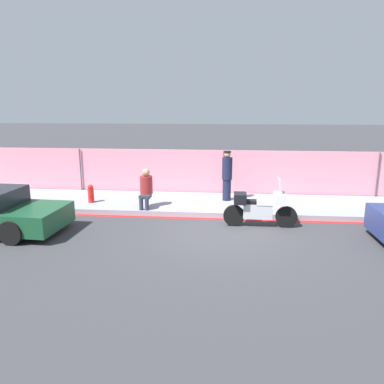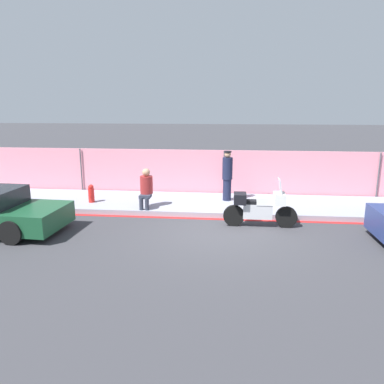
{
  "view_description": "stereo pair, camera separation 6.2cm",
  "coord_description": "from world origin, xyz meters",
  "px_view_note": "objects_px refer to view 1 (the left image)",
  "views": [
    {
      "loc": [
        0.17,
        -10.01,
        3.53
      ],
      "look_at": [
        -0.93,
        1.3,
        0.86
      ],
      "focal_mm": 35.0,
      "sensor_mm": 36.0,
      "label": 1
    },
    {
      "loc": [
        0.24,
        -10.0,
        3.53
      ],
      "look_at": [
        -0.93,
        1.3,
        0.86
      ],
      "focal_mm": 35.0,
      "sensor_mm": 36.0,
      "label": 2
    }
  ],
  "objects_px": {
    "person_seated_on_curb": "(146,186)",
    "fire_hydrant": "(91,194)",
    "motorcycle": "(260,207)",
    "officer_standing": "(227,175)"
  },
  "relations": [
    {
      "from": "person_seated_on_curb",
      "to": "fire_hydrant",
      "type": "xyz_separation_m",
      "value": [
        -2.07,
        0.44,
        -0.4
      ]
    },
    {
      "from": "person_seated_on_curb",
      "to": "fire_hydrant",
      "type": "distance_m",
      "value": 2.15
    },
    {
      "from": "motorcycle",
      "to": "fire_hydrant",
      "type": "distance_m",
      "value": 5.93
    },
    {
      "from": "motorcycle",
      "to": "person_seated_on_curb",
      "type": "distance_m",
      "value": 3.83
    },
    {
      "from": "officer_standing",
      "to": "motorcycle",
      "type": "bearing_deg",
      "value": -67.57
    },
    {
      "from": "person_seated_on_curb",
      "to": "fire_hydrant",
      "type": "bearing_deg",
      "value": 168.05
    },
    {
      "from": "officer_standing",
      "to": "fire_hydrant",
      "type": "distance_m",
      "value": 4.83
    },
    {
      "from": "officer_standing",
      "to": "person_seated_on_curb",
      "type": "relative_size",
      "value": 1.36
    },
    {
      "from": "motorcycle",
      "to": "officer_standing",
      "type": "xyz_separation_m",
      "value": [
        -0.98,
        2.37,
        0.5
      ]
    },
    {
      "from": "person_seated_on_curb",
      "to": "officer_standing",
      "type": "bearing_deg",
      "value": 24.57
    }
  ]
}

